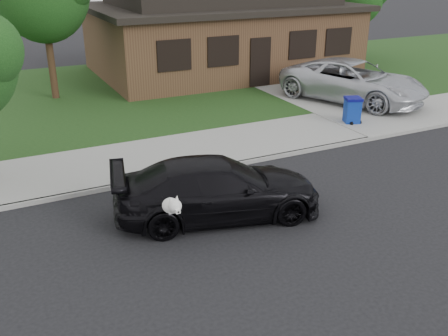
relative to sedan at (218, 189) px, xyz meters
name	(u,v)px	position (x,y,z in m)	size (l,w,h in m)	color
ground	(344,210)	(2.77, -1.06, -0.68)	(120.00, 120.00, 0.00)	black
sidewalk	(244,142)	(2.77, 3.94, -0.62)	(60.00, 3.00, 0.12)	gray
curb	(268,158)	(2.77, 2.44, -0.62)	(60.00, 0.12, 0.12)	gray
lawn	(160,88)	(2.77, 11.94, -0.61)	(60.00, 13.00, 0.13)	#193814
driveway	(309,88)	(8.77, 8.94, -0.61)	(4.50, 13.00, 0.14)	gray
sedan	(218,189)	(0.00, 0.00, 0.00)	(4.97, 2.91, 1.35)	black
minivan	(353,81)	(8.88, 6.17, 0.27)	(2.66, 5.78, 1.61)	silver
recycling_bin	(352,110)	(7.03, 3.92, -0.10)	(0.71, 0.71, 0.90)	navy
house	(221,30)	(6.77, 13.94, 1.46)	(12.60, 8.60, 4.65)	#422B1C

